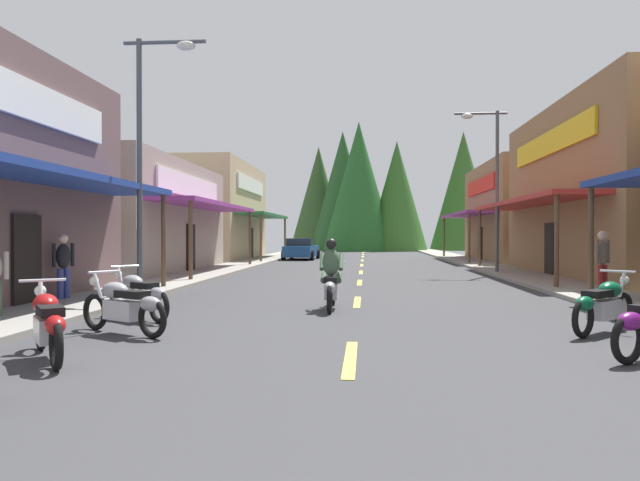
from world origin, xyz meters
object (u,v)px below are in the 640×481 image
(motorcycle_parked_left_4, at_px, (139,295))
(pedestrian_browsing, at_px, (602,259))
(streetlamp_left, at_px, (151,131))
(rider_cruising_lead, at_px, (331,280))
(motorcycle_parked_left_3, at_px, (124,305))
(pedestrian_by_shop, at_px, (63,263))
(motorcycle_parked_right_3, at_px, (604,304))
(motorcycle_parked_left_2, at_px, (48,323))
(parked_car_curbside, at_px, (301,249))
(streetlamp_right, at_px, (490,169))

(motorcycle_parked_left_4, bearing_deg, pedestrian_browsing, -117.97)
(streetlamp_left, relative_size, rider_cruising_lead, 3.12)
(streetlamp_left, distance_m, motorcycle_parked_left_3, 6.83)
(streetlamp_left, bearing_deg, pedestrian_by_shop, -143.74)
(motorcycle_parked_right_3, bearing_deg, motorcycle_parked_left_2, 153.89)
(motorcycle_parked_left_4, bearing_deg, motorcycle_parked_right_3, -147.76)
(pedestrian_browsing, relative_size, parked_car_curbside, 0.40)
(motorcycle_parked_left_3, xyz_separation_m, rider_cruising_lead, (3.25, 3.53, 0.17))
(motorcycle_parked_right_3, bearing_deg, streetlamp_left, 108.44)
(motorcycle_parked_right_3, bearing_deg, parked_car_curbside, 60.88)
(motorcycle_parked_right_3, distance_m, motorcycle_parked_left_2, 8.59)
(streetlamp_right, xyz_separation_m, rider_cruising_lead, (-5.86, -12.12, -3.69))
(motorcycle_parked_left_3, xyz_separation_m, pedestrian_by_shop, (-3.22, 4.20, 0.48))
(motorcycle_parked_left_4, relative_size, parked_car_curbside, 0.39)
(parked_car_curbside, bearing_deg, pedestrian_by_shop, 176.36)
(motorcycle_parked_left_4, bearing_deg, streetlamp_left, -34.48)
(motorcycle_parked_left_4, height_order, pedestrian_browsing, pedestrian_browsing)
(pedestrian_by_shop, height_order, pedestrian_browsing, pedestrian_browsing)
(motorcycle_parked_left_4, height_order, pedestrian_by_shop, pedestrian_by_shop)
(streetlamp_right, bearing_deg, rider_cruising_lead, -115.81)
(motorcycle_parked_right_3, height_order, motorcycle_parked_left_2, same)
(streetlamp_right, relative_size, motorcycle_parked_left_4, 3.91)
(streetlamp_right, distance_m, pedestrian_by_shop, 17.15)
(motorcycle_parked_left_3, distance_m, rider_cruising_lead, 4.80)
(motorcycle_parked_left_2, distance_m, pedestrian_by_shop, 6.99)
(motorcycle_parked_right_3, xyz_separation_m, motorcycle_parked_left_3, (-7.97, -0.69, 0.00))
(rider_cruising_lead, relative_size, pedestrian_browsing, 1.22)
(pedestrian_by_shop, bearing_deg, pedestrian_browsing, -141.35)
(motorcycle_parked_left_2, height_order, motorcycle_parked_left_4, same)
(motorcycle_parked_right_3, distance_m, pedestrian_by_shop, 11.73)
(streetlamp_right, distance_m, motorcycle_parked_left_4, 17.32)
(streetlamp_left, bearing_deg, motorcycle_parked_left_3, -74.53)
(streetlamp_left, xyz_separation_m, parked_car_curbside, (1.28, 24.30, -3.63))
(streetlamp_left, relative_size, motorcycle_parked_left_3, 3.54)
(motorcycle_parked_left_4, height_order, rider_cruising_lead, rider_cruising_lead)
(motorcycle_parked_left_4, xyz_separation_m, parked_car_curbside, (0.17, 28.07, 0.20))
(motorcycle_parked_right_3, bearing_deg, motorcycle_parked_left_4, 128.35)
(streetlamp_left, distance_m, streetlamp_right, 14.71)
(pedestrian_by_shop, relative_size, pedestrian_browsing, 0.96)
(motorcycle_parked_left_4, xyz_separation_m, rider_cruising_lead, (3.64, 1.84, 0.17))
(streetlamp_right, relative_size, motorcycle_parked_left_2, 3.76)
(streetlamp_left, relative_size, motorcycle_parked_left_2, 3.73)
(rider_cruising_lead, xyz_separation_m, pedestrian_by_shop, (-6.46, 0.68, 0.31))
(motorcycle_parked_left_2, xyz_separation_m, rider_cruising_lead, (3.42, 5.60, 0.17))
(pedestrian_by_shop, height_order, parked_car_curbside, pedestrian_by_shop)
(streetlamp_right, bearing_deg, motorcycle_parked_left_3, -120.21)
(streetlamp_left, height_order, motorcycle_parked_left_3, streetlamp_left)
(streetlamp_left, distance_m, pedestrian_by_shop, 3.96)
(streetlamp_left, bearing_deg, motorcycle_parked_right_3, -26.70)
(motorcycle_parked_left_3, relative_size, parked_car_curbside, 0.43)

